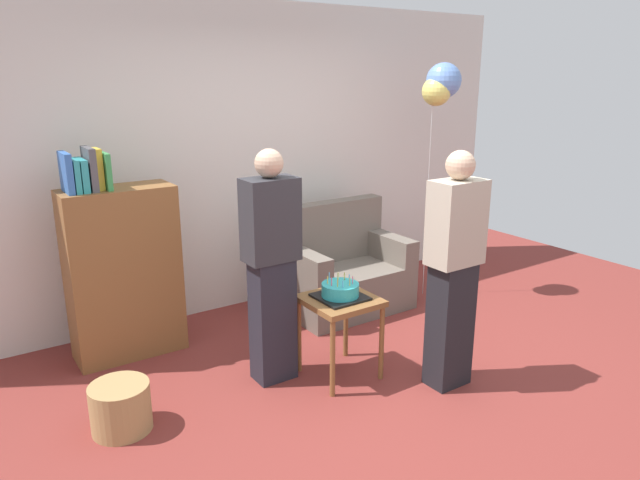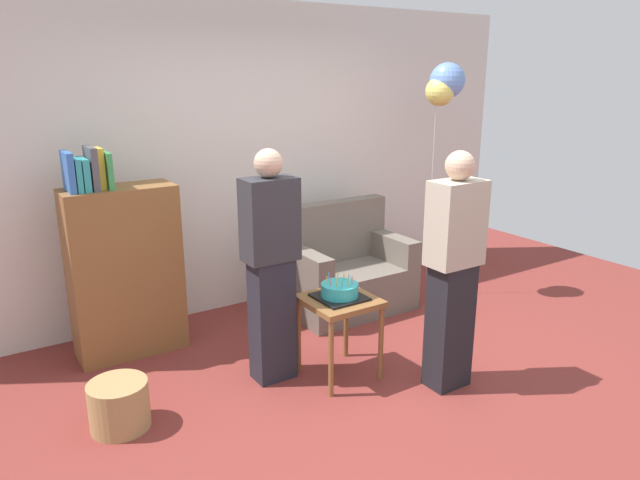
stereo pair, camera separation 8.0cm
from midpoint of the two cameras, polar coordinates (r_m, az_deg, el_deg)
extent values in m
plane|color=maroon|center=(4.13, 6.83, -14.59)|extent=(8.00, 8.00, 0.00)
cube|color=silver|center=(5.34, -6.90, 7.89)|extent=(6.00, 0.10, 2.70)
cube|color=#6B6056|center=(5.35, 3.26, -4.75)|extent=(1.10, 0.70, 0.40)
cube|color=#6B6056|center=(5.41, 1.66, 0.86)|extent=(1.10, 0.16, 0.56)
cube|color=#6B6056|center=(5.00, -1.05, -2.37)|extent=(0.16, 0.70, 0.24)
cube|color=#6B6056|center=(5.53, 7.26, -0.68)|extent=(0.16, 0.70, 0.24)
cube|color=brown|center=(4.63, -17.98, -2.98)|extent=(0.80, 0.36, 1.30)
cube|color=#3366B7|center=(4.38, -22.89, 6.14)|extent=(0.04, 0.26, 0.28)
cube|color=teal|center=(4.40, -22.22, 5.93)|extent=(0.04, 0.25, 0.23)
cube|color=teal|center=(4.41, -21.59, 5.99)|extent=(0.05, 0.25, 0.23)
cube|color=#4C4C51|center=(4.41, -20.91, 6.56)|extent=(0.05, 0.26, 0.30)
cube|color=gold|center=(4.42, -20.24, 6.58)|extent=(0.05, 0.16, 0.29)
cube|color=#38934C|center=(4.44, -19.63, 6.45)|extent=(0.04, 0.25, 0.26)
cube|color=brown|center=(4.08, 2.48, -5.94)|extent=(0.48, 0.48, 0.04)
cylinder|color=brown|center=(3.94, 1.68, -11.52)|extent=(0.04, 0.04, 0.55)
cylinder|color=brown|center=(4.17, 6.52, -10.00)|extent=(0.04, 0.04, 0.55)
cylinder|color=brown|center=(4.26, -1.56, -9.32)|extent=(0.04, 0.04, 0.55)
cylinder|color=brown|center=(4.47, 3.09, -8.06)|extent=(0.04, 0.04, 0.55)
cube|color=black|center=(4.07, 2.49, -5.58)|extent=(0.32, 0.32, 0.02)
cylinder|color=#2DB2B7|center=(4.05, 2.49, -4.88)|extent=(0.26, 0.26, 0.09)
cylinder|color=#66B2E5|center=(4.06, 3.39, -3.74)|extent=(0.01, 0.01, 0.05)
cylinder|color=#F2CC4C|center=(4.10, 2.92, -3.57)|extent=(0.01, 0.01, 0.05)
cylinder|color=#F2CC4C|center=(4.09, 2.30, -3.58)|extent=(0.01, 0.01, 0.05)
cylinder|color=#66B2E5|center=(4.07, 1.43, -3.61)|extent=(0.01, 0.01, 0.06)
cylinder|color=#F2CC4C|center=(4.02, 1.25, -3.93)|extent=(0.01, 0.01, 0.06)
cylinder|color=#EA668C|center=(3.98, 1.64, -4.11)|extent=(0.01, 0.01, 0.06)
cylinder|color=#F2CC4C|center=(3.97, 2.23, -4.16)|extent=(0.01, 0.01, 0.06)
cylinder|color=#66B2E5|center=(3.96, 2.75, -4.33)|extent=(0.01, 0.01, 0.05)
cylinder|color=#F2CC4C|center=(3.99, 3.43, -4.13)|extent=(0.01, 0.01, 0.05)
cylinder|color=#EA668C|center=(4.03, 3.72, -3.94)|extent=(0.01, 0.01, 0.05)
cube|color=#23232D|center=(4.11, -4.13, -7.77)|extent=(0.28, 0.20, 0.88)
cube|color=#2D2D33|center=(3.88, -4.34, 2.01)|extent=(0.36, 0.22, 0.56)
sphere|color=#D1A889|center=(3.81, -4.46, 7.49)|extent=(0.19, 0.19, 0.19)
cube|color=black|center=(4.11, 13.06, -8.17)|extent=(0.28, 0.20, 0.88)
cube|color=#B2A893|center=(3.88, 13.73, 1.59)|extent=(0.36, 0.22, 0.56)
sphere|color=#D1A889|center=(3.81, 14.10, 7.06)|extent=(0.19, 0.19, 0.19)
cylinder|color=#A88451|center=(3.87, -18.44, -15.05)|extent=(0.36, 0.36, 0.30)
ellipsoid|color=#473328|center=(5.35, 13.46, -6.34)|extent=(0.28, 0.14, 0.20)
cylinder|color=silver|center=(5.59, 11.17, 3.82)|extent=(0.00, 0.00, 1.89)
sphere|color=#668ED6|center=(5.49, 12.75, 14.94)|extent=(0.31, 0.31, 0.31)
sphere|color=#E5D666|center=(5.45, 12.06, 14.00)|extent=(0.26, 0.26, 0.26)
camera|label=1|loc=(0.04, -89.45, 0.16)|focal=32.79mm
camera|label=2|loc=(0.04, 90.55, -0.16)|focal=32.79mm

